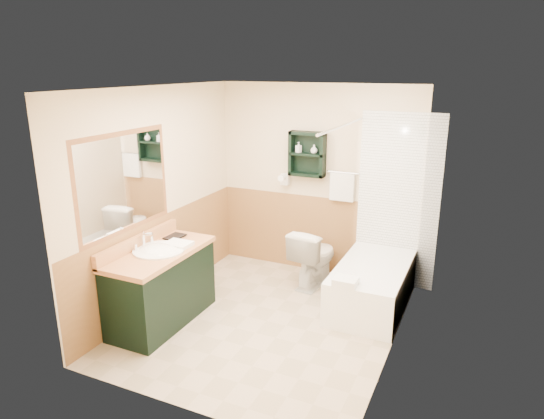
{
  "coord_description": "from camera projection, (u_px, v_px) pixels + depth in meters",
  "views": [
    {
      "loc": [
        1.95,
        -4.13,
        2.6
      ],
      "look_at": [
        -0.02,
        0.2,
        1.18
      ],
      "focal_mm": 32.0,
      "sensor_mm": 36.0,
      "label": 1
    }
  ],
  "objects": [
    {
      "name": "hair_dryer",
      "position": [
        285.0,
        179.0,
        6.19
      ],
      "size": [
        0.1,
        0.24,
        0.18
      ],
      "primitive_type": null,
      "color": "white",
      "rests_on": "back_wall"
    },
    {
      "name": "curtain_rod",
      "position": [
        343.0,
        126.0,
        5.0
      ],
      "size": [
        0.03,
        1.6,
        0.03
      ],
      "primitive_type": "cylinder",
      "rotation": [
        1.57,
        0.0,
        0.0
      ],
      "color": "silver",
      "rests_on": "back_wall"
    },
    {
      "name": "shower_curtain",
      "position": [
        344.0,
        201.0,
        5.39
      ],
      "size": [
        1.05,
        1.05,
        1.7
      ],
      "primitive_type": null,
      "color": "beige",
      "rests_on": "curtain_rod"
    },
    {
      "name": "tile_accent",
      "position": [
        416.0,
        140.0,
        4.73
      ],
      "size": [
        1.5,
        1.5,
        0.1
      ],
      "primitive_type": null,
      "color": "#164E34",
      "rests_on": "right_wall"
    },
    {
      "name": "wainscot_back",
      "position": [
        315.0,
        234.0,
        6.28
      ],
      "size": [
        2.58,
        2.58,
        1.0
      ],
      "primitive_type": null,
      "color": "#A77443",
      "rests_on": "back_wall"
    },
    {
      "name": "soap_bottle_a",
      "position": [
        299.0,
        150.0,
        5.97
      ],
      "size": [
        0.1,
        0.14,
        0.06
      ],
      "primitive_type": "imported",
      "rotation": [
        0.0,
        0.0,
        -0.39
      ],
      "color": "white",
      "rests_on": "wall_shelf"
    },
    {
      "name": "ceiling",
      "position": [
        265.0,
        85.0,
        4.43
      ],
      "size": [
        2.6,
        3.0,
        0.04
      ],
      "primitive_type": "cube",
      "color": "white",
      "rests_on": "back_wall"
    },
    {
      "name": "wainscot_left",
      "position": [
        164.0,
        258.0,
        5.49
      ],
      "size": [
        2.98,
        2.98,
        1.0
      ],
      "primitive_type": null,
      "color": "#A77443",
      "rests_on": "left_wall"
    },
    {
      "name": "soap_bottle_b",
      "position": [
        314.0,
        150.0,
        5.89
      ],
      "size": [
        0.11,
        0.13,
        0.08
      ],
      "primitive_type": "imported",
      "rotation": [
        0.0,
        0.0,
        -0.29
      ],
      "color": "white",
      "rests_on": "wall_shelf"
    },
    {
      "name": "floor",
      "position": [
        266.0,
        321.0,
        5.13
      ],
      "size": [
        3.0,
        3.0,
        0.0
      ],
      "primitive_type": "plane",
      "color": "tan",
      "rests_on": "ground"
    },
    {
      "name": "left_wall",
      "position": [
        157.0,
        198.0,
        5.31
      ],
      "size": [
        0.04,
        3.0,
        2.4
      ],
      "primitive_type": "cube",
      "color": "#FAE7C3",
      "rests_on": "ground"
    },
    {
      "name": "vanity_book",
      "position": [
        168.0,
        227.0,
        5.29
      ],
      "size": [
        0.17,
        0.03,
        0.23
      ],
      "primitive_type": "imported",
      "rotation": [
        0.0,
        0.0,
        -0.04
      ],
      "color": "black",
      "rests_on": "vanity"
    },
    {
      "name": "right_wall",
      "position": [
        402.0,
        231.0,
        4.26
      ],
      "size": [
        0.04,
        3.0,
        2.4
      ],
      "primitive_type": "cube",
      "color": "#FAE7C3",
      "rests_on": "ground"
    },
    {
      "name": "mirror_glass",
      "position": [
        124.0,
        183.0,
        4.72
      ],
      "size": [
        1.2,
        1.2,
        0.9
      ],
      "primitive_type": null,
      "color": "white",
      "rests_on": "left_wall"
    },
    {
      "name": "tile_right",
      "position": [
        410.0,
        222.0,
        4.97
      ],
      "size": [
        1.5,
        1.5,
        2.1
      ],
      "primitive_type": null,
      "color": "white",
      "rests_on": "right_wall"
    },
    {
      "name": "tub_towel",
      "position": [
        346.0,
        281.0,
        4.84
      ],
      "size": [
        0.24,
        0.2,
        0.07
      ],
      "primitive_type": "cube",
      "color": "white",
      "rests_on": "bathtub"
    },
    {
      "name": "vanity",
      "position": [
        161.0,
        286.0,
        5.02
      ],
      "size": [
        0.59,
        1.25,
        0.79
      ],
      "primitive_type": "cube",
      "color": "black",
      "rests_on": "ground"
    },
    {
      "name": "tile_back",
      "position": [
        398.0,
        202.0,
        5.7
      ],
      "size": [
        0.95,
        0.95,
        2.1
      ],
      "primitive_type": null,
      "color": "white",
      "rests_on": "back_wall"
    },
    {
      "name": "back_wall",
      "position": [
        317.0,
        181.0,
        6.11
      ],
      "size": [
        2.6,
        0.04,
        2.4
      ],
      "primitive_type": "cube",
      "color": "#FAE7C3",
      "rests_on": "ground"
    },
    {
      "name": "toilet",
      "position": [
        314.0,
        257.0,
        5.89
      ],
      "size": [
        0.5,
        0.78,
        0.71
      ],
      "primitive_type": "imported",
      "rotation": [
        0.0,
        0.0,
        3.0
      ],
      "color": "white",
      "rests_on": "ground"
    },
    {
      "name": "wall_shelf",
      "position": [
        307.0,
        154.0,
        5.95
      ],
      "size": [
        0.45,
        0.15,
        0.55
      ],
      "primitive_type": "cube",
      "color": "black",
      "rests_on": "back_wall"
    },
    {
      "name": "mirror_frame",
      "position": [
        124.0,
        183.0,
        4.72
      ],
      "size": [
        1.3,
        1.3,
        1.0
      ],
      "primitive_type": null,
      "color": "brown",
      "rests_on": "left_wall"
    },
    {
      "name": "towel_bar",
      "position": [
        343.0,
        173.0,
        5.86
      ],
      "size": [
        0.4,
        0.06,
        0.4
      ],
      "primitive_type": null,
      "color": "white",
      "rests_on": "back_wall"
    },
    {
      "name": "bathtub",
      "position": [
        373.0,
        284.0,
        5.44
      ],
      "size": [
        0.73,
        1.5,
        0.49
      ],
      "primitive_type": "cube",
      "color": "white",
      "rests_on": "ground"
    },
    {
      "name": "counter_towel",
      "position": [
        178.0,
        244.0,
        5.03
      ],
      "size": [
        0.27,
        0.21,
        0.04
      ],
      "primitive_type": "cube",
      "color": "white",
      "rests_on": "vanity"
    }
  ]
}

